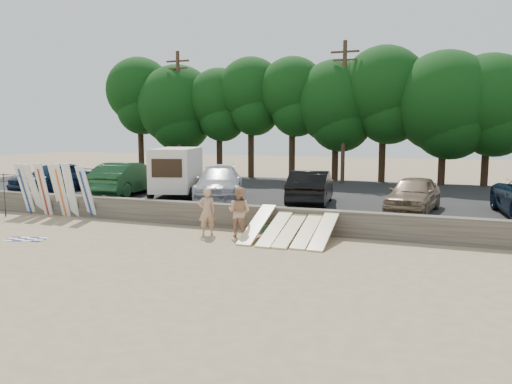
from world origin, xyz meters
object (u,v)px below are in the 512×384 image
(box_trailer, at_px, (177,170))
(car_3, at_px, (311,188))
(beachgoer_a, at_px, (207,212))
(car_0, at_px, (53,177))
(beachgoer_b, at_px, (239,212))
(car_4, at_px, (413,194))
(car_1, at_px, (127,178))
(cooler, at_px, (267,230))
(beach_umbrella, at_px, (5,194))
(car_2, at_px, (219,183))

(box_trailer, height_order, car_3, box_trailer)
(box_trailer, xyz_separation_m, beachgoer_a, (4.22, -5.01, -1.17))
(car_3, bearing_deg, box_trailer, -10.62)
(car_0, relative_size, beachgoer_a, 2.59)
(beachgoer_b, bearing_deg, car_4, -139.44)
(car_4, bearing_deg, car_1, -174.71)
(beachgoer_b, bearing_deg, car_3, -103.43)
(car_3, xyz_separation_m, cooler, (-0.82, -3.62, -1.33))
(beachgoer_a, bearing_deg, car_4, 174.86)
(box_trailer, height_order, car_1, box_trailer)
(box_trailer, xyz_separation_m, beach_umbrella, (-6.57, -4.75, -1.02))
(beach_umbrella, bearing_deg, beachgoer_a, -1.39)
(box_trailer, xyz_separation_m, car_3, (7.19, -0.32, -0.61))
(car_3, bearing_deg, beachgoer_a, 49.62)
(car_2, height_order, beachgoer_a, car_2)
(car_3, relative_size, beachgoer_b, 2.47)
(box_trailer, bearing_deg, cooler, -48.13)
(car_1, bearing_deg, car_3, 173.06)
(car_0, height_order, car_3, car_0)
(box_trailer, distance_m, car_3, 7.22)
(box_trailer, bearing_deg, car_3, -18.94)
(beachgoer_b, xyz_separation_m, cooler, (0.82, 0.92, -0.81))
(beachgoer_b, bearing_deg, beachgoer_a, 12.53)
(beachgoer_a, xyz_separation_m, beach_umbrella, (-10.79, 0.26, 0.15))
(car_1, xyz_separation_m, car_3, (10.10, -0.10, -0.07))
(car_3, relative_size, beachgoer_a, 2.59)
(beach_umbrella, bearing_deg, box_trailer, 35.86)
(cooler, bearing_deg, car_4, 7.17)
(car_2, xyz_separation_m, car_3, (4.84, -0.43, 0.00))
(beachgoer_a, bearing_deg, beach_umbrella, -36.50)
(car_1, height_order, car_3, car_1)
(car_0, relative_size, car_1, 0.92)
(beach_umbrella, bearing_deg, beachgoer_b, -0.57)
(beachgoer_a, xyz_separation_m, beachgoer_b, (1.33, 0.14, 0.05))
(car_1, bearing_deg, car_0, 0.17)
(car_1, bearing_deg, car_2, 177.19)
(car_1, bearing_deg, beachgoer_a, 139.77)
(box_trailer, distance_m, car_2, 2.43)
(car_3, xyz_separation_m, car_4, (4.51, -0.38, -0.04))
(car_0, xyz_separation_m, car_4, (19.11, 0.03, -0.07))
(car_0, xyz_separation_m, beach_umbrella, (0.83, -4.02, -0.44))
(car_2, relative_size, beachgoer_b, 2.80)
(car_3, distance_m, cooler, 3.95)
(car_3, xyz_separation_m, beachgoer_b, (-1.64, -4.55, -0.52))
(beachgoer_b, xyz_separation_m, beach_umbrella, (-12.12, 0.12, 0.11))
(box_trailer, relative_size, cooler, 11.33)
(car_1, relative_size, car_3, 1.08)
(car_0, relative_size, beach_umbrella, 2.01)
(beachgoer_a, bearing_deg, beachgoer_b, 150.99)
(car_0, bearing_deg, car_4, 11.40)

